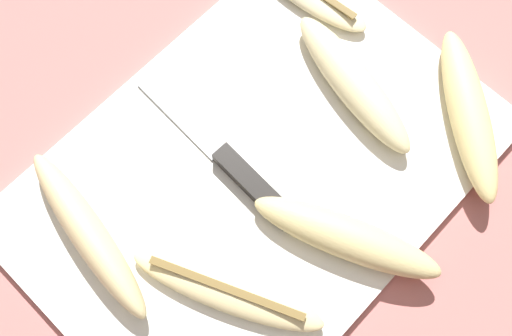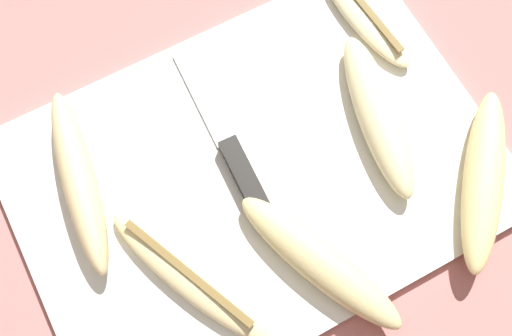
{
  "view_description": "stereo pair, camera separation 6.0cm",
  "coord_description": "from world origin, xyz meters",
  "px_view_note": "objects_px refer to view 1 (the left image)",
  "views": [
    {
      "loc": [
        -0.14,
        -0.13,
        0.59
      ],
      "look_at": [
        0.0,
        0.0,
        0.02
      ],
      "focal_mm": 42.0,
      "sensor_mm": 36.0,
      "label": 1
    },
    {
      "loc": [
        -0.09,
        -0.17,
        0.59
      ],
      "look_at": [
        0.0,
        0.0,
        0.02
      ],
      "focal_mm": 42.0,
      "sensor_mm": 36.0,
      "label": 2
    }
  ],
  "objects_px": {
    "banana_soft_right": "(353,83)",
    "banana_mellow_near": "(88,233)",
    "banana_spotted_left": "(346,237)",
    "banana_ripe_center": "(227,290)",
    "banana_golden_short": "(469,114)",
    "knife": "(241,173)"
  },
  "relations": [
    {
      "from": "banana_ripe_center",
      "to": "banana_soft_right",
      "type": "bearing_deg",
      "value": 12.62
    },
    {
      "from": "banana_golden_short",
      "to": "banana_spotted_left",
      "type": "distance_m",
      "value": 0.18
    },
    {
      "from": "banana_ripe_center",
      "to": "banana_spotted_left",
      "type": "bearing_deg",
      "value": -22.84
    },
    {
      "from": "knife",
      "to": "banana_golden_short",
      "type": "distance_m",
      "value": 0.24
    },
    {
      "from": "banana_soft_right",
      "to": "banana_mellow_near",
      "type": "bearing_deg",
      "value": 165.37
    },
    {
      "from": "knife",
      "to": "banana_golden_short",
      "type": "bearing_deg",
      "value": -29.06
    },
    {
      "from": "banana_golden_short",
      "to": "banana_spotted_left",
      "type": "relative_size",
      "value": 0.91
    },
    {
      "from": "banana_golden_short",
      "to": "banana_mellow_near",
      "type": "xyz_separation_m",
      "value": [
        -0.35,
        0.19,
        0.0
      ]
    },
    {
      "from": "banana_soft_right",
      "to": "banana_spotted_left",
      "type": "bearing_deg",
      "value": -141.47
    },
    {
      "from": "banana_golden_short",
      "to": "knife",
      "type": "bearing_deg",
      "value": 148.58
    },
    {
      "from": "banana_soft_right",
      "to": "banana_spotted_left",
      "type": "distance_m",
      "value": 0.16
    },
    {
      "from": "knife",
      "to": "banana_spotted_left",
      "type": "bearing_deg",
      "value": -77.29
    },
    {
      "from": "knife",
      "to": "banana_ripe_center",
      "type": "relative_size",
      "value": 1.15
    },
    {
      "from": "banana_ripe_center",
      "to": "banana_spotted_left",
      "type": "relative_size",
      "value": 1.01
    },
    {
      "from": "banana_golden_short",
      "to": "banana_spotted_left",
      "type": "bearing_deg",
      "value": 178.13
    },
    {
      "from": "banana_mellow_near",
      "to": "banana_ripe_center",
      "type": "bearing_deg",
      "value": -67.44
    },
    {
      "from": "banana_mellow_near",
      "to": "banana_spotted_left",
      "type": "bearing_deg",
      "value": -46.83
    },
    {
      "from": "banana_mellow_near",
      "to": "banana_spotted_left",
      "type": "distance_m",
      "value": 0.25
    },
    {
      "from": "banana_ripe_center",
      "to": "banana_spotted_left",
      "type": "xyz_separation_m",
      "value": [
        0.11,
        -0.05,
        0.01
      ]
    },
    {
      "from": "banana_spotted_left",
      "to": "banana_mellow_near",
      "type": "bearing_deg",
      "value": 133.17
    },
    {
      "from": "knife",
      "to": "banana_mellow_near",
      "type": "relative_size",
      "value": 1.11
    },
    {
      "from": "knife",
      "to": "banana_mellow_near",
      "type": "height_order",
      "value": "banana_mellow_near"
    }
  ]
}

